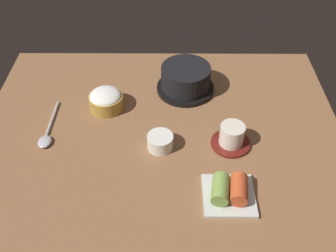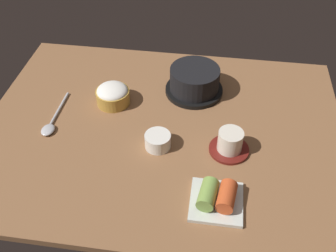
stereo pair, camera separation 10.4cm
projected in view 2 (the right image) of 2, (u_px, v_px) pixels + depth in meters
The scene contains 7 objects.
dining_table at pixel (162, 131), 108.30cm from camera, with size 100.00×76.00×2.00cm, color brown.
stone_pot at pixel (194, 81), 116.70cm from camera, with size 17.55×17.55×8.26cm.
rice_bowl at pixel (113, 94), 113.65cm from camera, with size 9.90×9.90×6.08cm.
tea_cup_with_saucer at pixel (230, 143), 99.53cm from camera, with size 10.48×10.48×6.46cm.
banchan_cup_center at pixel (159, 141), 101.17cm from camera, with size 6.87×6.87×3.98cm.
kimchi_plate at pixel (217, 198), 88.04cm from camera, with size 12.11×12.11×5.00cm.
spoon at pixel (51, 123), 108.18cm from camera, with size 3.60×18.93×1.35cm.
Camera 2 is at (12.78, -76.76, 76.36)cm, focal length 41.47 mm.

